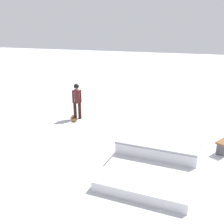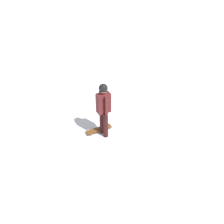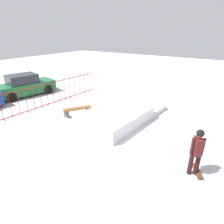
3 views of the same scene
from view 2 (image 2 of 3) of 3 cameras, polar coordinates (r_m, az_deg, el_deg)
name	(u,v)px [view 2 (image 2 of 3)]	position (r m, az deg, el deg)	size (l,w,h in m)	color
skater	(104,106)	(8.75, -1.56, 1.05)	(0.44, 0.40, 1.73)	black
skateboard	(99,129)	(9.41, -2.42, -3.19)	(0.80, 0.56, 0.09)	#593314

